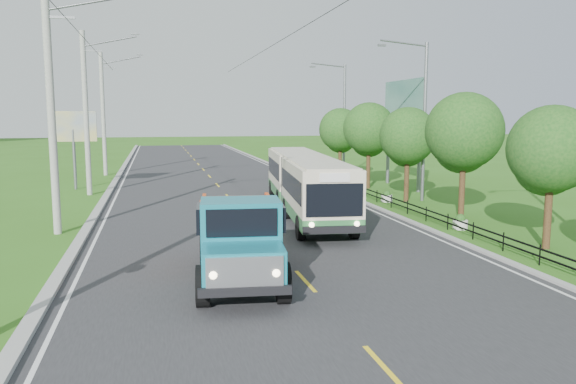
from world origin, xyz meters
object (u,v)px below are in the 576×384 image
object	(u,v)px
tree_fourth	(408,139)
tree_fifth	(369,131)
pole_near	(52,111)
streetlight_far	(342,116)
planter_near	(460,223)
pole_far	(104,113)
planter_far	(342,181)
planter_mid	(387,197)
billboard_right	(404,109)
tree_back	(340,132)
bus	(305,180)
pole_mid	(87,113)
tree_second	(550,154)
streetlight_mid	(422,116)
tree_third	(464,135)
billboard_left	(73,131)

from	to	relation	value
tree_fourth	tree_fifth	world-z (taller)	tree_fifth
pole_near	streetlight_far	distance (m)	26.80
tree_fifth	planter_near	size ratio (longest dim) A/B	8.66
pole_far	planter_far	bearing A→B (deg)	-33.12
planter_mid	billboard_right	size ratio (longest dim) A/B	0.09
tree_back	bus	size ratio (longest dim) A/B	0.37
pole_far	streetlight_far	world-z (taller)	pole_far
pole_mid	tree_second	bearing A→B (deg)	-46.15
pole_far	tree_second	bearing A→B (deg)	-59.58
pole_near	streetlight_mid	bearing A→B (deg)	14.81
planter_near	bus	xyz separation A→B (m)	(-5.57, 5.38, 1.44)
billboard_right	bus	distance (m)	13.17
bus	planter_mid	bearing A→B (deg)	31.69
planter_mid	streetlight_far	bearing A→B (deg)	81.70
pole_near	tree_second	size ratio (longest dim) A/B	1.89
bus	tree_third	bearing A→B (deg)	-18.91
planter_far	bus	distance (m)	12.08
tree_back	streetlight_mid	distance (m)	12.23
planter_near	pole_far	bearing A→B (deg)	121.99
pole_near	planter_far	xyz separation A→B (m)	(16.86, 13.00, -4.81)
tree_fourth	streetlight_far	distance (m)	13.94
pole_mid	tree_third	size ratio (longest dim) A/B	1.67
tree_fifth	planter_far	world-z (taller)	tree_fifth
tree_second	billboard_right	distance (m)	18.12
tree_fifth	bus	world-z (taller)	tree_fifth
pole_far	tree_third	world-z (taller)	pole_far
tree_second	streetlight_mid	size ratio (longest dim) A/B	0.58
planter_near	billboard_left	size ratio (longest dim) A/B	0.13
tree_fifth	billboard_left	distance (m)	19.74
pole_mid	tree_third	distance (m)	22.25
tree_back	planter_near	size ratio (longest dim) A/B	8.21
pole_far	tree_fifth	distance (m)	22.25
streetlight_mid	bus	size ratio (longest dim) A/B	0.60
pole_mid	tree_fourth	world-z (taller)	pole_mid
planter_far	tree_third	bearing A→B (deg)	-84.82
pole_far	bus	bearing A→B (deg)	-62.42
tree_second	billboard_left	bearing A→B (deg)	131.52
streetlight_mid	tree_fourth	bearing A→B (deg)	169.85
tree_second	tree_fourth	size ratio (longest dim) A/B	0.98
pole_mid	planter_far	world-z (taller)	pole_mid
planter_near	planter_far	distance (m)	16.00
tree_third	billboard_right	size ratio (longest dim) A/B	0.82
pole_near	planter_mid	distance (m)	18.23
planter_far	billboard_right	distance (m)	6.58
pole_near	planter_mid	size ratio (longest dim) A/B	14.93
tree_fourth	streetlight_mid	size ratio (longest dim) A/B	0.60
pole_mid	streetlight_far	world-z (taller)	pole_mid
streetlight_far	bus	xyz separation A→B (m)	(-7.61, -16.62, -3.18)
tree_fourth	tree_fifth	size ratio (longest dim) A/B	0.93
pole_near	pole_far	size ratio (longest dim) A/B	1.00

